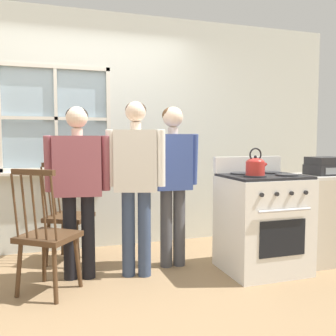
{
  "coord_description": "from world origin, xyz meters",
  "views": [
    {
      "loc": [
        -0.42,
        -2.96,
        1.27
      ],
      "look_at": [
        0.64,
        0.26,
        1.0
      ],
      "focal_mm": 40.0,
      "sensor_mm": 36.0,
      "label": 1
    }
  ],
  "objects_px": {
    "stove": "(262,222)",
    "stereo": "(325,166)",
    "chair_by_window": "(67,217)",
    "kettle": "(255,166)",
    "person_teen_center": "(136,173)",
    "person_adult_right": "(173,171)",
    "side_counter": "(322,218)",
    "chair_near_wall": "(47,237)",
    "potted_plant": "(57,165)",
    "person_elderly_left": "(78,176)"
  },
  "relations": [
    {
      "from": "stove",
      "to": "stereo",
      "type": "xyz_separation_m",
      "value": [
        0.75,
        0.03,
        0.51
      ]
    },
    {
      "from": "chair_by_window",
      "to": "stove",
      "type": "xyz_separation_m",
      "value": [
        1.76,
        -0.84,
        0.01
      ]
    },
    {
      "from": "kettle",
      "to": "person_teen_center",
      "type": "bearing_deg",
      "value": 160.09
    },
    {
      "from": "person_adult_right",
      "to": "side_counter",
      "type": "height_order",
      "value": "person_adult_right"
    },
    {
      "from": "chair_near_wall",
      "to": "person_adult_right",
      "type": "height_order",
      "value": "person_adult_right"
    },
    {
      "from": "side_counter",
      "to": "person_teen_center",
      "type": "bearing_deg",
      "value": 174.59
    },
    {
      "from": "person_teen_center",
      "to": "kettle",
      "type": "height_order",
      "value": "person_teen_center"
    },
    {
      "from": "chair_by_window",
      "to": "stove",
      "type": "height_order",
      "value": "stove"
    },
    {
      "from": "chair_near_wall",
      "to": "kettle",
      "type": "xyz_separation_m",
      "value": [
        1.8,
        -0.21,
        0.56
      ]
    },
    {
      "from": "potted_plant",
      "to": "person_elderly_left",
      "type": "bearing_deg",
      "value": -80.18
    },
    {
      "from": "side_counter",
      "to": "stereo",
      "type": "xyz_separation_m",
      "value": [
        0.0,
        -0.02,
        0.54
      ]
    },
    {
      "from": "person_elderly_left",
      "to": "potted_plant",
      "type": "distance_m",
      "value": 0.89
    },
    {
      "from": "chair_near_wall",
      "to": "stove",
      "type": "distance_m",
      "value": 1.96
    },
    {
      "from": "chair_near_wall",
      "to": "stereo",
      "type": "bearing_deg",
      "value": -144.31
    },
    {
      "from": "chair_near_wall",
      "to": "person_elderly_left",
      "type": "bearing_deg",
      "value": -101.05
    },
    {
      "from": "chair_near_wall",
      "to": "kettle",
      "type": "distance_m",
      "value": 1.89
    },
    {
      "from": "kettle",
      "to": "side_counter",
      "type": "distance_m",
      "value": 1.09
    },
    {
      "from": "chair_by_window",
      "to": "person_elderly_left",
      "type": "height_order",
      "value": "person_elderly_left"
    },
    {
      "from": "person_elderly_left",
      "to": "kettle",
      "type": "height_order",
      "value": "person_elderly_left"
    },
    {
      "from": "stove",
      "to": "side_counter",
      "type": "height_order",
      "value": "stove"
    },
    {
      "from": "stove",
      "to": "kettle",
      "type": "xyz_separation_m",
      "value": [
        -0.17,
        -0.13,
        0.55
      ]
    },
    {
      "from": "potted_plant",
      "to": "person_teen_center",
      "type": "bearing_deg",
      "value": -55.92
    },
    {
      "from": "stereo",
      "to": "stove",
      "type": "bearing_deg",
      "value": -177.55
    },
    {
      "from": "side_counter",
      "to": "stereo",
      "type": "height_order",
      "value": "stereo"
    },
    {
      "from": "person_adult_right",
      "to": "chair_near_wall",
      "type": "bearing_deg",
      "value": -163.78
    },
    {
      "from": "stove",
      "to": "kettle",
      "type": "bearing_deg",
      "value": -141.79
    },
    {
      "from": "person_teen_center",
      "to": "side_counter",
      "type": "xyz_separation_m",
      "value": [
        1.92,
        -0.18,
        -0.5
      ]
    },
    {
      "from": "person_elderly_left",
      "to": "potted_plant",
      "type": "xyz_separation_m",
      "value": [
        -0.15,
        0.88,
        0.05
      ]
    },
    {
      "from": "chair_by_window",
      "to": "stereo",
      "type": "distance_m",
      "value": 2.68
    },
    {
      "from": "chair_near_wall",
      "to": "person_elderly_left",
      "type": "relative_size",
      "value": 0.67
    },
    {
      "from": "person_adult_right",
      "to": "stove",
      "type": "relative_size",
      "value": 1.45
    },
    {
      "from": "stove",
      "to": "kettle",
      "type": "distance_m",
      "value": 0.59
    },
    {
      "from": "person_adult_right",
      "to": "stereo",
      "type": "distance_m",
      "value": 1.56
    },
    {
      "from": "person_teen_center",
      "to": "stereo",
      "type": "distance_m",
      "value": 1.93
    },
    {
      "from": "side_counter",
      "to": "stove",
      "type": "bearing_deg",
      "value": -175.96
    },
    {
      "from": "stove",
      "to": "stereo",
      "type": "height_order",
      "value": "stove"
    },
    {
      "from": "stereo",
      "to": "person_adult_right",
      "type": "bearing_deg",
      "value": 166.92
    },
    {
      "from": "potted_plant",
      "to": "stereo",
      "type": "height_order",
      "value": "potted_plant"
    },
    {
      "from": "person_elderly_left",
      "to": "kettle",
      "type": "relative_size",
      "value": 6.27
    },
    {
      "from": "person_adult_right",
      "to": "stereo",
      "type": "xyz_separation_m",
      "value": [
        1.52,
        -0.35,
        0.04
      ]
    },
    {
      "from": "chair_by_window",
      "to": "person_teen_center",
      "type": "distance_m",
      "value": 0.97
    },
    {
      "from": "chair_by_window",
      "to": "side_counter",
      "type": "distance_m",
      "value": 2.63
    },
    {
      "from": "person_adult_right",
      "to": "stove",
      "type": "distance_m",
      "value": 0.98
    },
    {
      "from": "person_elderly_left",
      "to": "stereo",
      "type": "xyz_separation_m",
      "value": [
        2.43,
        -0.3,
        0.05
      ]
    },
    {
      "from": "chair_by_window",
      "to": "stereo",
      "type": "xyz_separation_m",
      "value": [
        2.5,
        -0.81,
        0.52
      ]
    },
    {
      "from": "person_adult_right",
      "to": "stereo",
      "type": "bearing_deg",
      "value": -11.21
    },
    {
      "from": "chair_by_window",
      "to": "person_adult_right",
      "type": "xyz_separation_m",
      "value": [
        0.99,
        -0.46,
        0.48
      ]
    },
    {
      "from": "person_elderly_left",
      "to": "person_teen_center",
      "type": "height_order",
      "value": "person_teen_center"
    },
    {
      "from": "person_teen_center",
      "to": "potted_plant",
      "type": "distance_m",
      "value": 1.18
    },
    {
      "from": "chair_near_wall",
      "to": "side_counter",
      "type": "distance_m",
      "value": 2.71
    }
  ]
}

